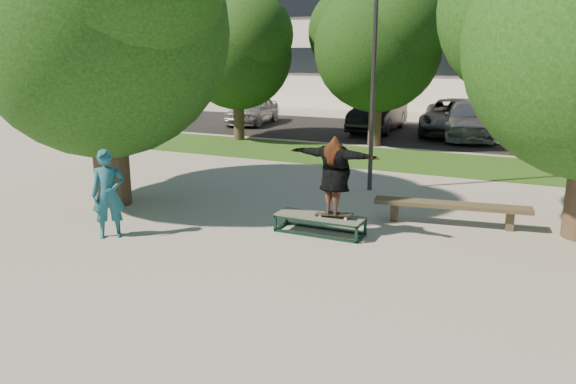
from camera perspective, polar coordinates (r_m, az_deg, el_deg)
The scene contains 16 objects.
ground at distance 11.12m, azimuth -4.45°, elevation -4.86°, with size 120.00×120.00×0.00m, color gray.
grass_strip at distance 19.42m, azimuth 12.23°, elevation 3.15°, with size 30.00×4.00×0.02m, color #264F16.
asphalt_strip at distance 25.90m, azimuth 13.42°, elevation 5.77°, with size 40.00×8.00×0.01m, color black.
tree_left at distance 13.99m, azimuth -18.59°, elevation 16.77°, with size 6.96×5.95×7.12m.
bg_tree_left at distance 23.39m, azimuth -5.23°, elevation 14.40°, with size 5.28×4.51×5.77m.
bg_tree_mid at distance 22.11m, azimuth 8.98°, elevation 15.05°, with size 5.76×4.92×6.24m.
bg_tree_right at distance 20.69m, azimuth 23.64°, elevation 12.68°, with size 5.04×4.31×5.43m.
lamppost at distance 14.74m, azimuth 8.71°, elevation 12.21°, with size 0.25×0.15×6.11m.
grind_box at distance 11.43m, azimuth 3.24°, elevation -3.30°, with size 1.80×0.60×0.38m.
skater_rig at distance 11.05m, azimuth 4.78°, elevation 1.68°, with size 1.98×0.76×1.65m.
bystander at distance 11.57m, azimuth -17.79°, elevation -0.19°, with size 0.64×0.42×1.77m, color #1B5766.
bench at distance 12.34m, azimuth 16.25°, elevation -1.45°, with size 3.24×0.92×0.49m.
car_silver_a at distance 28.61m, azimuth -3.60°, elevation 8.34°, with size 1.71×4.24×1.45m, color #A7A6AB.
car_dark at distance 26.30m, azimuth 9.15°, elevation 7.87°, with size 1.71×4.92×1.62m, color black.
car_grey at distance 26.08m, azimuth 16.30°, elevation 7.32°, with size 2.52×5.45×1.52m, color #4E4F53.
car_silver_b at distance 25.21m, azimuth 17.99°, elevation 6.97°, with size 2.12×5.22×1.52m, color #ACACB1.
Camera 1 is at (5.26, -9.10, 3.62)m, focal length 35.00 mm.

